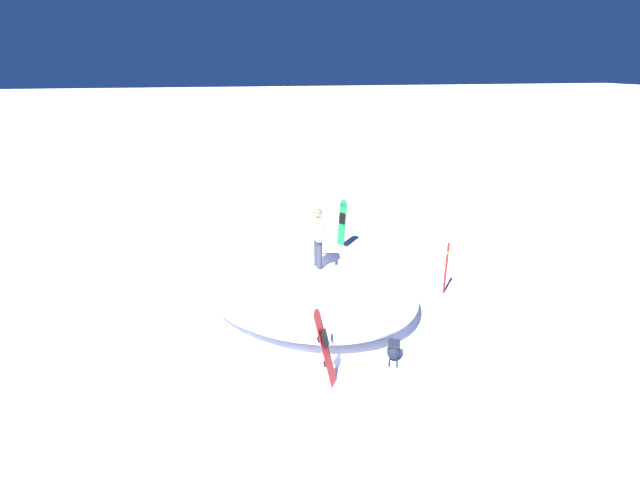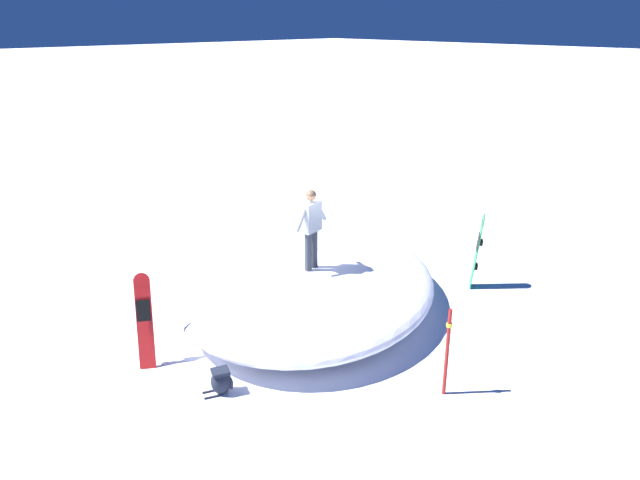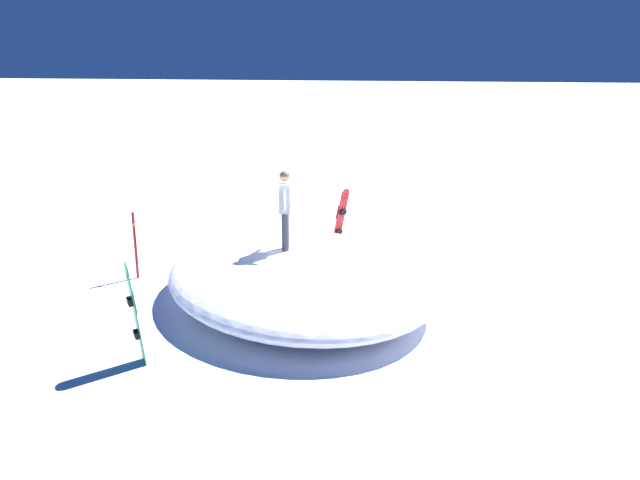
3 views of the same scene
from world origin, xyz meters
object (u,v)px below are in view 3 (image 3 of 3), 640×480
snowboard_primary_upright (341,218)px  trail_marker_pole (135,244)px  snowboard_secondary_upright (134,312)px  backpack_near (274,243)px  snowboarder_standing (285,205)px

snowboard_primary_upright → trail_marker_pole: (-2.98, 4.10, -0.04)m
snowboard_secondary_upright → backpack_near: snowboard_secondary_upright is taller
backpack_near → snowboarder_standing: bearing=-160.1°
snowboard_secondary_upright → snowboarder_standing: bearing=-24.4°
backpack_near → trail_marker_pole: trail_marker_pole is taller
snowboarder_standing → snowboard_primary_upright: bearing=-9.9°
snowboard_primary_upright → trail_marker_pole: 5.07m
snowboard_primary_upright → snowboard_secondary_upright: 7.15m
snowboarder_standing → backpack_near: size_ratio=3.02×
snowboard_primary_upright → snowboard_secondary_upright: (-6.82, 2.16, 0.06)m
snowboard_primary_upright → snowboarder_standing: bearing=170.1°
trail_marker_pole → snowboard_secondary_upright: bearing=-153.2°
snowboarder_standing → backpack_near: (2.92, 1.06, -1.69)m
snowboarder_standing → trail_marker_pole: size_ratio=1.07×
snowboard_secondary_upright → backpack_near: (6.41, -0.53, -0.68)m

